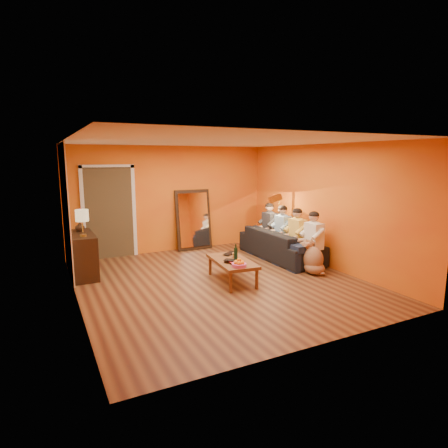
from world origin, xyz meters
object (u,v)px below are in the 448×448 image
tumbler (235,255)px  laptop (232,254)px  table_lamp (82,223)px  coffee_table (232,271)px  person_far_right (270,227)px  sideboard (83,255)px  sofa (280,244)px  person_mid_left (297,236)px  vase (80,227)px  person_far_left (314,240)px  wine_bottle (236,252)px  dog (313,256)px  mirror_frame (193,220)px  person_mid_right (283,231)px  floor_lamp (279,226)px

tumbler → laptop: tumbler is taller
table_lamp → laptop: 2.90m
coffee_table → person_far_right: (1.91, 1.62, 0.40)m
sideboard → person_far_right: 4.37m
sofa → person_mid_left: (0.13, -0.45, 0.27)m
vase → sideboard: bearing=-90.0°
sideboard → person_far_left: (4.37, -1.68, 0.18)m
wine_bottle → person_mid_left: bearing=16.9°
person_far_right → wine_bottle: (-1.86, -1.67, -0.03)m
dog → person_mid_left: bearing=65.1°
mirror_frame → wine_bottle: (-0.28, -2.78, -0.18)m
sofa → dog: dog is taller
sofa → tumbler: bearing=117.0°
person_far_left → person_far_right: bearing=90.0°
sofa → person_mid_right: size_ratio=1.88×
person_mid_right → vase: 4.46m
tumbler → laptop: 0.24m
person_far_left → tumbler: bearing=175.1°
wine_bottle → vase: (-2.51, 1.95, 0.37)m
mirror_frame → sideboard: size_ratio=1.29×
sideboard → person_mid_left: bearing=-14.5°
person_mid_right → tumbler: bearing=-152.1°
laptop → tumbler: bearing=-137.3°
mirror_frame → tumbler: bearing=-94.6°
tumbler → person_mid_right: bearing=27.9°
vase → wine_bottle: bearing=-37.8°
laptop → sideboard: bearing=121.2°
person_far_left → tumbler: size_ratio=11.69×
dog → person_mid_right: 1.39m
mirror_frame → wine_bottle: 2.80m
mirror_frame → laptop: mirror_frame is taller
coffee_table → person_far_right: 2.53m
sideboard → person_mid_right: size_ratio=0.97×
sofa → dog: bearing=176.3°
person_mid_right → person_far_right: same height
sideboard → wine_bottle: size_ratio=3.81×
person_far_right → wine_bottle: person_far_right is taller
mirror_frame → person_far_left: size_ratio=1.25×
person_mid_right → person_far_left: bearing=-90.0°
sofa → floor_lamp: 0.46m
sideboard → floor_lamp: bearing=-6.0°
mirror_frame → dog: mirror_frame is taller
mirror_frame → person_mid_left: size_ratio=1.25×
person_far_right → tumbler: person_far_right is taller
dog → laptop: (-1.52, 0.63, 0.08)m
table_lamp → dog: table_lamp is taller
floor_lamp → person_far_right: (0.03, 0.43, -0.11)m
floor_lamp → person_mid_right: bearing=-57.8°
person_far_left → dog: bearing=-130.2°
table_lamp → person_far_right: (4.37, 0.27, -0.49)m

